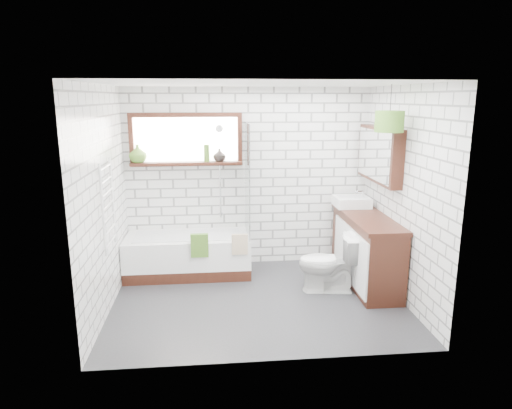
{
  "coord_description": "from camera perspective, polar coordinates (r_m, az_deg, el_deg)",
  "views": [
    {
      "loc": [
        -0.51,
        -5.02,
        2.36
      ],
      "look_at": [
        0.0,
        0.25,
        1.11
      ],
      "focal_mm": 32.0,
      "sensor_mm": 36.0,
      "label": 1
    }
  ],
  "objects": [
    {
      "name": "floor",
      "position": [
        5.57,
        0.22,
        -11.88
      ],
      "size": [
        3.4,
        2.6,
        0.01
      ],
      "primitive_type": "cube",
      "color": "#26262A",
      "rests_on": "ground"
    },
    {
      "name": "towel_radiator",
      "position": [
        5.27,
        -18.02,
        -0.11
      ],
      "size": [
        0.06,
        0.52,
        1.0
      ],
      "primitive_type": "cube",
      "color": "white",
      "rests_on": "wall_left"
    },
    {
      "name": "wall_front",
      "position": [
        3.91,
        2.17,
        -3.26
      ],
      "size": [
        3.4,
        0.01,
        2.5
      ],
      "primitive_type": "cube",
      "color": "white",
      "rests_on": "ground"
    },
    {
      "name": "wall_left",
      "position": [
        5.27,
        -18.54,
        0.41
      ],
      "size": [
        0.01,
        2.6,
        2.5
      ],
      "primitive_type": "cube",
      "color": "white",
      "rests_on": "ground"
    },
    {
      "name": "mirror_cabinet",
      "position": [
        6.05,
        15.17,
        6.06
      ],
      "size": [
        0.16,
        1.2,
        0.7
      ],
      "primitive_type": "cube",
      "color": "black",
      "rests_on": "wall_right"
    },
    {
      "name": "wall_back",
      "position": [
        6.44,
        -0.95,
        3.32
      ],
      "size": [
        3.4,
        0.01,
        2.5
      ],
      "primitive_type": "cube",
      "color": "white",
      "rests_on": "ground"
    },
    {
      "name": "shower_riser",
      "position": [
        6.36,
        -4.53,
        4.07
      ],
      "size": [
        0.02,
        0.02,
        1.3
      ],
      "primitive_type": "cylinder",
      "color": "silver",
      "rests_on": "wall_back"
    },
    {
      "name": "tap",
      "position": [
        6.41,
        13.26,
        0.96
      ],
      "size": [
        0.04,
        0.04,
        0.17
      ],
      "primitive_type": "cylinder",
      "rotation": [
        0.0,
        0.0,
        -0.21
      ],
      "color": "silver",
      "rests_on": "vanity"
    },
    {
      "name": "bathtub",
      "position": [
        6.31,
        -8.47,
        -6.23
      ],
      "size": [
        1.66,
        0.73,
        0.54
      ],
      "primitive_type": "cube",
      "color": "white",
      "rests_on": "floor"
    },
    {
      "name": "vase_olive",
      "position": [
        6.37,
        -14.56,
        6.0
      ],
      "size": [
        0.27,
        0.27,
        0.24
      ],
      "primitive_type": "imported",
      "rotation": [
        0.0,
        0.0,
        -0.19
      ],
      "color": "#477223",
      "rests_on": "window"
    },
    {
      "name": "window",
      "position": [
        6.31,
        -8.73,
        8.01
      ],
      "size": [
        1.52,
        0.16,
        0.68
      ],
      "primitive_type": "cube",
      "color": "black",
      "rests_on": "wall_back"
    },
    {
      "name": "shower_screen",
      "position": [
        6.06,
        -1.1,
        3.07
      ],
      "size": [
        0.02,
        0.72,
        1.5
      ],
      "primitive_type": "cube",
      "color": "white",
      "rests_on": "bathtub"
    },
    {
      "name": "vanity",
      "position": [
        6.08,
        13.58,
        -5.45
      ],
      "size": [
        0.51,
        1.57,
        0.9
      ],
      "primitive_type": "cube",
      "color": "black",
      "rests_on": "floor"
    },
    {
      "name": "bottle",
      "position": [
        6.29,
        -6.19,
        6.21
      ],
      "size": [
        0.08,
        0.08,
        0.23
      ],
      "primitive_type": "cylinder",
      "rotation": [
        0.0,
        0.0,
        -0.15
      ],
      "color": "#477223",
      "rests_on": "window"
    },
    {
      "name": "ceiling",
      "position": [
        5.04,
        0.24,
        14.9
      ],
      "size": [
        3.4,
        2.6,
        0.01
      ],
      "primitive_type": "cube",
      "color": "white",
      "rests_on": "ground"
    },
    {
      "name": "towel_green",
      "position": [
        5.88,
        -7.06,
        -5.1
      ],
      "size": [
        0.22,
        0.06,
        0.31
      ],
      "primitive_type": "cube",
      "color": "#406C20",
      "rests_on": "bathtub"
    },
    {
      "name": "vase_dark",
      "position": [
        6.3,
        -4.58,
        6.0
      ],
      "size": [
        0.22,
        0.22,
        0.18
      ],
      "primitive_type": "imported",
      "rotation": [
        0.0,
        0.0,
        -0.36
      ],
      "color": "black",
      "rests_on": "window"
    },
    {
      "name": "pendant",
      "position": [
        5.31,
        16.33,
        9.93
      ],
      "size": [
        0.32,
        0.32,
        0.23
      ],
      "primitive_type": "cylinder",
      "color": "#406C20",
      "rests_on": "ceiling"
    },
    {
      "name": "toilet",
      "position": [
        5.75,
        8.99,
        -7.23
      ],
      "size": [
        0.5,
        0.76,
        0.73
      ],
      "primitive_type": "imported",
      "rotation": [
        0.0,
        0.0,
        -1.7
      ],
      "color": "white",
      "rests_on": "floor"
    },
    {
      "name": "towel_beige",
      "position": [
        5.89,
        -2.05,
        -4.98
      ],
      "size": [
        0.21,
        0.05,
        0.27
      ],
      "primitive_type": "cube",
      "color": "tan",
      "rests_on": "bathtub"
    },
    {
      "name": "basin",
      "position": [
        6.38,
        11.87,
        0.36
      ],
      "size": [
        0.46,
        0.4,
        0.13
      ],
      "primitive_type": "cube",
      "color": "white",
      "rests_on": "vanity"
    },
    {
      "name": "wall_right",
      "position": [
        5.59,
        17.88,
        1.17
      ],
      "size": [
        0.01,
        2.6,
        2.5
      ],
      "primitive_type": "cube",
      "color": "white",
      "rests_on": "ground"
    }
  ]
}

